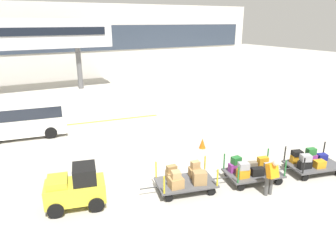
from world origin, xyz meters
TOP-DOWN VIEW (x-y plane):
  - ground_plane at (0.00, 0.00)m, footprint 120.00×120.00m
  - apron_lead_line at (-3.12, 9.04)m, footprint 15.50×2.31m
  - terminal_building at (0.00, 25.98)m, footprint 54.36×2.51m
  - jet_bridge at (-3.30, 19.99)m, footprint 16.07×3.00m
  - baggage_tug at (-3.13, -0.94)m, footprint 2.30×1.64m
  - baggage_cart_lead at (0.90, -1.92)m, footprint 3.09×1.90m
  - baggage_cart_middle at (3.78, -2.61)m, footprint 3.09×1.90m
  - baggage_cart_tail at (6.63, -3.24)m, footprint 3.09×1.90m
  - baggage_handler at (3.56, -3.80)m, footprint 0.44×0.46m
  - shuttle_van at (-4.13, 7.91)m, footprint 5.03×2.59m
  - safety_cone_near at (4.01, 1.36)m, footprint 0.36×0.36m

SIDE VIEW (x-z plane):
  - ground_plane at x=0.00m, z-range 0.00..0.00m
  - apron_lead_line at x=-3.12m, z-range 0.00..0.01m
  - safety_cone_near at x=4.01m, z-range 0.00..0.55m
  - baggage_cart_tail at x=6.63m, z-range -0.04..1.06m
  - baggage_cart_middle at x=3.78m, z-range -0.03..1.07m
  - baggage_cart_lead at x=0.90m, z-range -0.02..1.08m
  - baggage_tug at x=-3.13m, z-range -0.04..1.54m
  - baggage_handler at x=3.56m, z-range 0.08..1.65m
  - shuttle_van at x=-4.13m, z-range 0.19..2.28m
  - terminal_building at x=0.00m, z-range 0.01..8.32m
  - jet_bridge at x=-3.30m, z-range 1.96..8.61m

